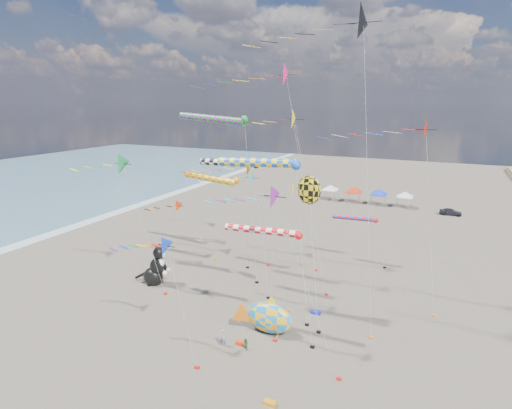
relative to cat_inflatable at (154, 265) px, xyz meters
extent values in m
plane|color=#51473B|center=(13.53, -11.57, -2.43)|extent=(260.00, 260.00, 0.00)
cone|color=red|center=(27.52, 5.91, 15.55)|extent=(2.08, 2.23, 2.30)
cylinder|color=#B2B2B2|center=(28.43, 5.91, 6.56)|extent=(1.84, 0.02, 17.98)
cube|color=black|center=(29.34, 5.91, -2.33)|extent=(0.36, 0.24, 0.20)
cone|color=red|center=(-1.22, 9.27, 4.57)|extent=(1.69, 1.81, 1.87)
cylinder|color=#B2B2B2|center=(0.60, 9.27, 1.07)|extent=(3.65, 0.02, 7.01)
cube|color=black|center=(2.41, 9.27, -2.33)|extent=(0.36, 0.24, 0.20)
cone|color=#18DDE2|center=(7.73, 10.40, 8.97)|extent=(1.97, 2.11, 2.17)
cylinder|color=#B2B2B2|center=(8.71, 10.40, 3.27)|extent=(1.98, 0.02, 11.41)
cube|color=black|center=(9.68, 10.40, -2.33)|extent=(0.36, 0.24, 0.20)
cone|color=#1A903D|center=(-0.25, -1.53, 11.86)|extent=(2.32, 2.48, 2.56)
cylinder|color=#B2B2B2|center=(1.18, -1.53, 4.72)|extent=(2.89, 0.02, 14.30)
cube|color=black|center=(2.62, -1.53, -2.33)|extent=(0.36, 0.24, 0.20)
cone|color=#F8186E|center=(12.32, 11.47, 20.95)|extent=(2.69, 2.87, 2.96)
cylinder|color=#B2B2B2|center=(14.01, 11.47, 9.26)|extent=(3.39, 0.02, 23.39)
cube|color=black|center=(15.69, 11.47, -2.33)|extent=(0.36, 0.24, 0.20)
cone|color=#FBAE18|center=(14.19, 0.71, 12.14)|extent=(1.88, 2.01, 2.07)
cylinder|color=#B2B2B2|center=(15.11, 0.71, 4.85)|extent=(1.87, 0.02, 14.58)
cube|color=black|center=(16.04, 0.71, -2.33)|extent=(0.36, 0.24, 0.20)
cone|color=yellow|center=(15.09, 5.78, 16.30)|extent=(2.15, 2.30, 2.37)
cylinder|color=#B2B2B2|center=(16.84, 5.78, 6.93)|extent=(3.52, 0.02, 18.73)
cube|color=black|center=(18.59, 5.78, -2.33)|extent=(0.36, 0.24, 0.20)
cone|color=purple|center=(19.38, -7.16, 11.17)|extent=(1.86, 1.99, 2.05)
cylinder|color=#B2B2B2|center=(21.26, -7.16, 4.37)|extent=(3.78, 0.02, 13.61)
cube|color=black|center=(23.14, -7.16, -2.33)|extent=(0.36, 0.24, 0.20)
cone|color=#0F39C8|center=(10.16, -10.62, 7.11)|extent=(1.63, 1.74, 1.80)
cylinder|color=#B2B2B2|center=(11.40, -10.62, 2.34)|extent=(2.51, 0.02, 9.55)
cube|color=black|center=(12.65, -10.62, -2.33)|extent=(0.36, 0.24, 0.20)
cone|color=black|center=(22.15, -0.54, 23.78)|extent=(2.80, 2.99, 3.09)
cylinder|color=#B2B2B2|center=(23.28, -0.54, 10.67)|extent=(2.28, 0.02, 26.21)
cube|color=black|center=(24.41, -0.54, -2.33)|extent=(0.36, 0.24, 0.20)
cylinder|color=orange|center=(2.35, 8.66, 8.72)|extent=(7.48, 0.82, 0.82)
sphere|color=orange|center=(6.09, 8.66, 8.72)|extent=(0.86, 0.86, 0.86)
cylinder|color=#B2B2B2|center=(6.84, 8.66, 3.14)|extent=(1.52, 0.02, 11.15)
cube|color=black|center=(7.59, 8.66, -2.33)|extent=(0.36, 0.24, 0.20)
cylinder|color=red|center=(19.03, 16.02, 3.65)|extent=(5.48, 0.58, 0.58)
sphere|color=red|center=(21.77, 16.02, 3.65)|extent=(0.61, 0.61, 0.61)
cylinder|color=#B2B2B2|center=(22.52, 16.02, 0.61)|extent=(1.52, 0.02, 6.09)
cube|color=black|center=(23.27, 16.02, -2.33)|extent=(0.36, 0.24, 0.20)
cylinder|color=blue|center=(13.35, -0.96, 12.68)|extent=(7.47, 0.82, 0.82)
sphere|color=blue|center=(17.09, -0.96, 12.68)|extent=(0.86, 0.86, 0.86)
cylinder|color=#B2B2B2|center=(17.84, -0.96, 5.12)|extent=(1.52, 0.02, 15.11)
cube|color=black|center=(18.59, -0.96, -2.33)|extent=(0.36, 0.24, 0.20)
cylinder|color=red|center=(15.27, -4.14, 7.47)|extent=(6.66, 0.61, 0.61)
sphere|color=red|center=(18.60, -4.14, 7.47)|extent=(0.64, 0.64, 0.64)
cylinder|color=#B2B2B2|center=(19.35, -4.14, 2.52)|extent=(1.52, 0.02, 9.91)
cube|color=black|center=(20.10, -4.14, -2.33)|extent=(0.36, 0.24, 0.20)
cylinder|color=#178220|center=(4.91, 5.26, 16.17)|extent=(8.12, 0.79, 0.79)
sphere|color=#178220|center=(8.97, 5.26, 16.17)|extent=(0.83, 0.83, 0.83)
cylinder|color=#B2B2B2|center=(9.72, 5.26, 6.87)|extent=(1.52, 0.02, 18.60)
cube|color=black|center=(10.47, 5.26, -2.33)|extent=(0.36, 0.24, 0.20)
cylinder|color=black|center=(8.48, 2.36, 11.90)|extent=(6.40, 0.72, 0.72)
sphere|color=black|center=(11.69, 2.36, 11.90)|extent=(0.76, 0.76, 0.76)
cylinder|color=#B2B2B2|center=(12.44, 2.36, 4.73)|extent=(1.52, 0.02, 14.33)
cube|color=black|center=(13.19, 2.36, -2.33)|extent=(0.36, 0.24, 0.20)
ellipsoid|color=yellow|center=(17.92, 0.32, 10.29)|extent=(2.20, 0.40, 2.64)
cone|color=yellow|center=(16.42, 0.32, 10.29)|extent=(0.12, 1.80, 1.80)
cylinder|color=#B2B2B2|center=(18.92, -0.68, 3.93)|extent=(2.03, 2.03, 12.73)
cube|color=black|center=(19.92, -1.68, -2.33)|extent=(0.36, 0.24, 0.20)
ellipsoid|color=#1581D2|center=(15.82, -3.58, -0.92)|extent=(4.68, 2.77, 2.92)
cone|color=orange|center=(13.28, -3.58, -0.92)|extent=(2.11, 0.64, 2.14)
cone|color=yellow|center=(16.01, -3.58, 0.54)|extent=(1.54, 0.48, 1.56)
cylinder|color=#B2B2B2|center=(16.90, -4.08, -1.92)|extent=(0.21, 1.03, 1.06)
cube|color=red|center=(16.82, -4.58, -2.33)|extent=(0.36, 0.24, 0.20)
imported|color=gray|center=(13.11, -7.18, -1.64)|extent=(0.68, 0.57, 1.59)
imported|color=#20743C|center=(15.06, -6.83, -1.90)|extent=(0.65, 0.60, 1.07)
imported|color=#245895|center=(13.31, -1.97, -1.92)|extent=(0.63, 0.56, 1.02)
cube|color=black|center=(14.00, -1.18, -2.28)|extent=(0.90, 0.44, 0.30)
cube|color=red|center=(14.38, -6.34, -2.28)|extent=(0.90, 0.44, 0.30)
cube|color=orange|center=(19.41, -11.76, -2.28)|extent=(0.90, 0.44, 0.30)
cube|color=#131FC4|center=(18.69, 1.47, -2.28)|extent=(0.90, 0.44, 0.30)
cube|color=silver|center=(7.53, 48.43, -0.18)|extent=(3.00, 3.00, 0.15)
pyramid|color=silver|center=(7.53, 48.43, 0.87)|extent=(4.20, 4.20, 1.00)
cylinder|color=#999999|center=(6.23, 47.13, -1.33)|extent=(0.08, 0.08, 2.20)
cylinder|color=#999999|center=(8.83, 47.13, -1.33)|extent=(0.08, 0.08, 2.20)
cylinder|color=#999999|center=(6.23, 49.73, -1.33)|extent=(0.08, 0.08, 2.20)
cylinder|color=#999999|center=(8.83, 49.73, -1.33)|extent=(0.08, 0.08, 2.20)
cube|color=red|center=(12.53, 48.43, -0.18)|extent=(3.00, 3.00, 0.15)
pyramid|color=red|center=(12.53, 48.43, 0.87)|extent=(4.20, 4.20, 1.00)
cylinder|color=#999999|center=(11.23, 47.13, -1.33)|extent=(0.08, 0.08, 2.20)
cylinder|color=#999999|center=(13.83, 47.13, -1.33)|extent=(0.08, 0.08, 2.20)
cylinder|color=#999999|center=(11.23, 49.73, -1.33)|extent=(0.08, 0.08, 2.20)
cylinder|color=#999999|center=(13.83, 49.73, -1.33)|extent=(0.08, 0.08, 2.20)
cube|color=#1633DE|center=(17.53, 48.43, -0.18)|extent=(3.00, 3.00, 0.15)
pyramid|color=#1633DE|center=(17.53, 48.43, 0.87)|extent=(4.20, 4.20, 1.00)
cylinder|color=#999999|center=(16.23, 47.13, -1.33)|extent=(0.08, 0.08, 2.20)
cylinder|color=#999999|center=(18.83, 47.13, -1.33)|extent=(0.08, 0.08, 2.20)
cylinder|color=#999999|center=(16.23, 49.73, -1.33)|extent=(0.08, 0.08, 2.20)
cylinder|color=#999999|center=(18.83, 49.73, -1.33)|extent=(0.08, 0.08, 2.20)
cube|color=silver|center=(22.53, 48.43, -0.18)|extent=(3.00, 3.00, 0.15)
pyramid|color=silver|center=(22.53, 48.43, 0.87)|extent=(4.20, 4.20, 1.00)
cylinder|color=#999999|center=(21.23, 47.13, -1.33)|extent=(0.08, 0.08, 2.20)
cylinder|color=#999999|center=(23.83, 47.13, -1.33)|extent=(0.08, 0.08, 2.20)
cylinder|color=#999999|center=(21.23, 49.73, -1.33)|extent=(0.08, 0.08, 2.20)
cylinder|color=#999999|center=(23.83, 49.73, -1.33)|extent=(0.08, 0.08, 2.20)
imported|color=#26262D|center=(30.85, 46.43, -1.78)|extent=(3.84, 1.55, 1.31)
camera|label=1|loc=(28.46, -33.29, 17.98)|focal=28.00mm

